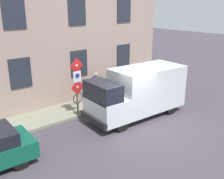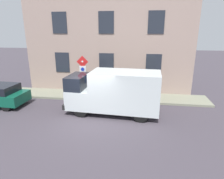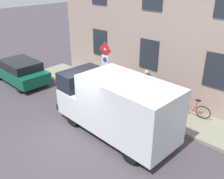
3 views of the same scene
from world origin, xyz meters
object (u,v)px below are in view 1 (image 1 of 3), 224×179
bicycle_green (98,92)px  bicycle_purple (85,95)px  delivery_van (138,91)px  bicycle_blue (110,89)px  bicycle_red (121,86)px  litter_bin (120,93)px  pedestrian (96,86)px  sign_post_stacked (77,81)px

bicycle_green → bicycle_purple: (-0.00, 0.94, 0.00)m
delivery_van → bicycle_blue: (3.17, -0.75, -0.82)m
bicycle_red → litter_bin: litter_bin is taller
bicycle_green → litter_bin: litter_bin is taller
delivery_van → bicycle_purple: size_ratio=3.17×
bicycle_blue → bicycle_green: (0.00, 0.94, 0.00)m
bicycle_red → bicycle_blue: same height
bicycle_blue → bicycle_red: bearing=-176.6°
bicycle_green → litter_bin: (-1.12, -0.76, 0.08)m
bicycle_blue → bicycle_green: bearing=3.4°
litter_bin → bicycle_green: bearing=34.2°
pedestrian → bicycle_green: bearing=48.1°
bicycle_blue → bicycle_green: size_ratio=1.00×
delivery_van → bicycle_purple: 3.47m
sign_post_stacked → litter_bin: size_ratio=3.12×
bicycle_red → pedestrian: size_ratio=1.00×
sign_post_stacked → bicycle_green: sign_post_stacked is taller
bicycle_red → bicycle_blue: bearing=-6.8°
pedestrian → litter_bin: bearing=-28.9°
bicycle_blue → litter_bin: bearing=84.4°
delivery_van → litter_bin: size_ratio=6.04×
bicycle_green → bicycle_blue: bearing=-174.3°
bicycle_red → pedestrian: 2.36m
delivery_van → bicycle_green: bearing=-83.4°
pedestrian → litter_bin: size_ratio=1.91×
sign_post_stacked → bicycle_red: size_ratio=1.64×
litter_bin → sign_post_stacked: bearing=92.9°
bicycle_green → pedestrian: 0.77m
sign_post_stacked → pedestrian: bearing=-63.9°
delivery_van → pedestrian: 2.88m
bicycle_green → litter_bin: bearing=129.9°
sign_post_stacked → bicycle_blue: sign_post_stacked is taller
bicycle_purple → litter_bin: 2.03m
bicycle_red → delivery_van: bearing=55.3°
bicycle_red → bicycle_blue: 0.94m
delivery_van → bicycle_green: (3.17, 0.19, -0.82)m
bicycle_purple → bicycle_green: bearing=175.7°
bicycle_blue → litter_bin: 1.13m
sign_post_stacked → pedestrian: sign_post_stacked is taller
bicycle_green → bicycle_red: bearing=-174.3°
delivery_van → pedestrian: size_ratio=3.16×
bicycle_green → pedestrian: (-0.36, 0.38, 0.56)m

